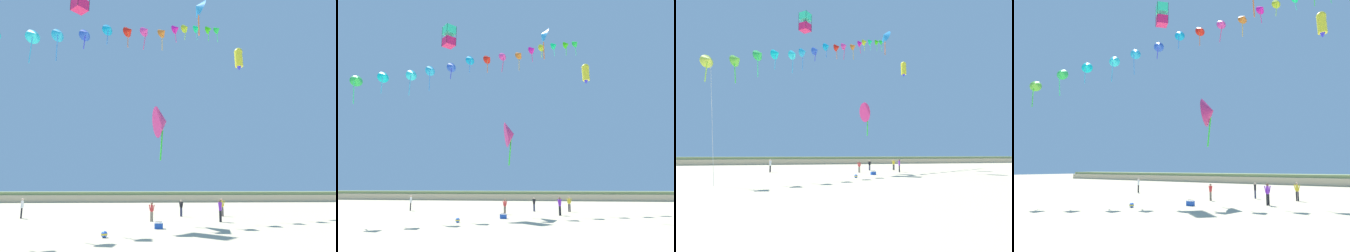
% 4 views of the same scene
% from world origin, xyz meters
% --- Properties ---
extents(dune_ridge, '(120.00, 8.05, 1.80)m').
position_xyz_m(dune_ridge, '(0.00, 45.09, 0.89)').
color(dune_ridge, '#BFAE8B').
rests_on(dune_ridge, ground).
extents(person_near_left, '(0.45, 0.53, 1.75)m').
position_xyz_m(person_near_left, '(5.13, 11.54, 1.01)').
color(person_near_left, black).
rests_on(person_near_left, ground).
extents(person_near_right, '(0.42, 0.46, 1.55)m').
position_xyz_m(person_near_right, '(2.42, 16.05, 0.90)').
color(person_near_right, '#282D4C').
rests_on(person_near_right, ground).
extents(person_mid_center, '(0.35, 0.59, 1.76)m').
position_xyz_m(person_mid_center, '(-11.89, 15.14, 1.02)').
color(person_mid_center, black).
rests_on(person_mid_center, ground).
extents(person_far_left, '(0.51, 0.28, 1.51)m').
position_xyz_m(person_far_left, '(-0.34, 12.13, 0.87)').
color(person_far_left, '#726656').
rests_on(person_far_left, ground).
extents(person_far_right, '(0.59, 0.23, 1.67)m').
position_xyz_m(person_far_right, '(6.32, 16.10, 0.97)').
color(person_far_right, black).
rests_on(person_far_right, ground).
extents(kite_banner_string, '(26.87, 27.63, 26.15)m').
position_xyz_m(kite_banner_string, '(-3.65, 14.21, 17.80)').
color(kite_banner_string, '#BED83F').
extents(large_kite_low_lead, '(1.23, 1.20, 2.60)m').
position_xyz_m(large_kite_low_lead, '(9.08, 17.49, 16.67)').
color(large_kite_low_lead, yellow).
extents(large_kite_mid_trail, '(1.78, 2.77, 4.46)m').
position_xyz_m(large_kite_mid_trail, '(0.39, 10.69, 7.90)').
color(large_kite_mid_trail, '#C62A6C').
extents(large_kite_outer_drift, '(1.65, 2.10, 3.87)m').
position_xyz_m(large_kite_outer_drift, '(3.98, 13.04, 19.81)').
color(large_kite_outer_drift, '#2284D0').
extents(beach_cooler, '(0.58, 0.41, 0.46)m').
position_xyz_m(beach_cooler, '(0.13, 7.94, 0.21)').
color(beach_cooler, blue).
rests_on(beach_cooler, ground).
extents(beach_ball, '(0.36, 0.36, 0.36)m').
position_xyz_m(beach_ball, '(-2.95, 4.56, 0.18)').
color(beach_ball, blue).
rests_on(beach_ball, ground).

